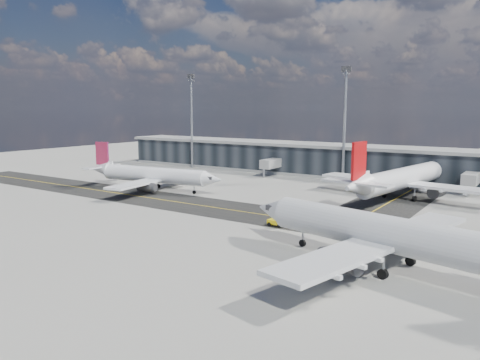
% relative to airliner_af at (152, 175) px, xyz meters
% --- Properties ---
extents(ground, '(300.00, 300.00, 0.00)m').
position_rel_airliner_af_xyz_m(ground, '(31.30, -11.26, -3.50)').
color(ground, gray).
rests_on(ground, ground).
extents(taxiway_lanes, '(180.00, 63.00, 0.03)m').
position_rel_airliner_af_xyz_m(taxiway_lanes, '(35.22, -0.52, -3.49)').
color(taxiway_lanes, black).
rests_on(taxiway_lanes, ground).
extents(terminal_concourse, '(152.00, 19.80, 8.80)m').
position_rel_airliner_af_xyz_m(terminal_concourse, '(31.34, 43.67, 0.59)').
color(terminal_concourse, black).
rests_on(terminal_concourse, ground).
extents(floodlight_masts, '(102.50, 0.70, 28.90)m').
position_rel_airliner_af_xyz_m(floodlight_masts, '(31.30, 36.74, 12.11)').
color(floodlight_masts, gray).
rests_on(floodlight_masts, ground).
extents(airliner_af, '(35.74, 30.57, 10.59)m').
position_rel_airliner_af_xyz_m(airliner_af, '(0.00, 0.00, 0.00)').
color(airliner_af, white).
rests_on(airliner_af, ground).
extents(airliner_redtail, '(36.99, 43.20, 12.81)m').
position_rel_airliner_af_xyz_m(airliner_redtail, '(50.09, 20.62, 0.73)').
color(airliner_redtail, white).
rests_on(airliner_redtail, ground).
extents(airliner_near, '(42.55, 36.54, 12.69)m').
position_rel_airliner_af_xyz_m(airliner_near, '(61.49, -23.58, 0.69)').
color(airliner_near, silver).
rests_on(airliner_near, ground).
extents(baggage_tug, '(3.02, 1.77, 1.80)m').
position_rel_airliner_af_xyz_m(baggage_tug, '(40.38, -13.25, -2.59)').
color(baggage_tug, yellow).
rests_on(baggage_tug, ground).
extents(service_van, '(5.95, 6.56, 1.70)m').
position_rel_airliner_af_xyz_m(service_van, '(51.35, 32.74, -2.65)').
color(service_van, white).
rests_on(service_van, ground).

